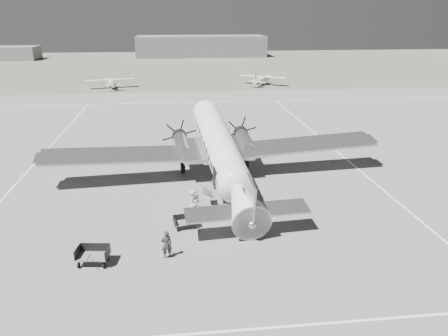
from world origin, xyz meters
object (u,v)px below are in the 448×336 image
at_px(baggage_cart_far, 93,256).
at_px(light_plane_right, 262,80).
at_px(passenger, 193,201).
at_px(shed_secondary, 7,53).
at_px(ground_crew, 167,244).
at_px(dc3_airliner, 221,153).
at_px(light_plane_left, 111,83).
at_px(hangar_main, 201,46).
at_px(baggage_cart_near, 185,222).
at_px(ramp_agent, 197,204).

bearing_deg(baggage_cart_far, light_plane_right, 78.30).
relative_size(light_plane_right, passenger, 5.70).
height_order(shed_secondary, ground_crew, shed_secondary).
bearing_deg(dc3_airliner, baggage_cart_far, -132.02).
distance_m(shed_secondary, dc3_airliner, 123.75).
distance_m(light_plane_left, ground_crew, 63.83).
relative_size(dc3_airliner, light_plane_right, 3.05).
distance_m(baggage_cart_far, ground_crew, 4.18).
bearing_deg(passenger, ground_crew, -176.91).
relative_size(dc3_airliner, light_plane_left, 3.16).
relative_size(hangar_main, baggage_cart_near, 27.87).
relative_size(ground_crew, ramp_agent, 1.07).
bearing_deg(light_plane_left, ground_crew, -93.67).
xyz_separation_m(light_plane_left, baggage_cart_near, (12.24, -59.21, -0.54)).
bearing_deg(hangar_main, light_plane_left, -108.36).
bearing_deg(shed_secondary, dc3_airliner, -64.09).
bearing_deg(ground_crew, passenger, -117.31).
distance_m(hangar_main, baggage_cart_near, 124.08).
bearing_deg(light_plane_right, light_plane_left, -145.89).
xyz_separation_m(ramp_agent, passenger, (-0.25, 0.42, 0.04)).
distance_m(light_plane_left, ramp_agent, 58.68).
bearing_deg(baggage_cart_near, baggage_cart_far, -156.30).
xyz_separation_m(dc3_airliner, ground_crew, (-4.39, -11.05, -1.94)).
distance_m(dc3_airliner, ramp_agent, 6.18).
relative_size(baggage_cart_far, passenger, 1.10).
distance_m(light_plane_right, baggage_cart_far, 67.53).
bearing_deg(dc3_airliner, light_plane_right, 70.31).
relative_size(ground_crew, passenger, 1.02).
bearing_deg(hangar_main, shed_secondary, -175.24).
bearing_deg(baggage_cart_far, ground_crew, 10.71).
relative_size(baggage_cart_far, ramp_agent, 1.15).
bearing_deg(light_plane_left, baggage_cart_near, -92.00).
distance_m(dc3_airliner, passenger, 5.91).
xyz_separation_m(baggage_cart_near, ramp_agent, (0.94, 2.03, 0.38)).
relative_size(light_plane_left, light_plane_right, 0.97).
xyz_separation_m(hangar_main, baggage_cart_near, (-9.17, -123.70, -2.87)).
xyz_separation_m(light_plane_right, ground_crew, (-18.32, -63.46, -0.14)).
distance_m(hangar_main, baggage_cart_far, 128.42).
bearing_deg(light_plane_right, baggage_cart_near, -73.09).
distance_m(baggage_cart_near, ramp_agent, 2.27).
bearing_deg(hangar_main, passenger, -94.00).
bearing_deg(light_plane_left, baggage_cart_far, -97.40).
bearing_deg(light_plane_left, hangar_main, 57.96).
bearing_deg(baggage_cart_far, ramp_agent, 51.10).
xyz_separation_m(light_plane_right, baggage_cart_near, (-17.18, -59.81, -0.58)).
height_order(dc3_airliner, light_plane_left, dc3_airliner).
distance_m(shed_secondary, baggage_cart_far, 130.76).
xyz_separation_m(shed_secondary, dc3_airliner, (54.08, -111.30, 0.81)).
bearing_deg(dc3_airliner, ground_crew, -116.49).
distance_m(hangar_main, shed_secondary, 60.22).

